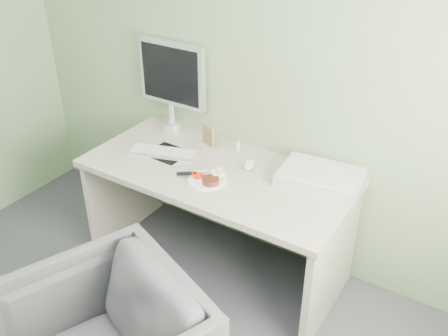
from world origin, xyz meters
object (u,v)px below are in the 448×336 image
Objects in this scene: plate at (208,180)px; scanner at (321,178)px; desk at (217,196)px; monitor at (172,81)px.

scanner is at bearing 30.40° from plate.
scanner reaches higher than desk.
scanner is (0.55, 0.32, 0.03)m from plate.
monitor is at bearing 167.78° from scanner.
desk is 2.68× the size of monitor.
plate is (0.02, -0.13, 0.19)m from desk.
desk is at bearing -167.27° from scanner.
monitor is (-1.12, 0.12, 0.30)m from scanner.
desk is 0.64m from scanner.
desk is at bearing 100.21° from plate.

